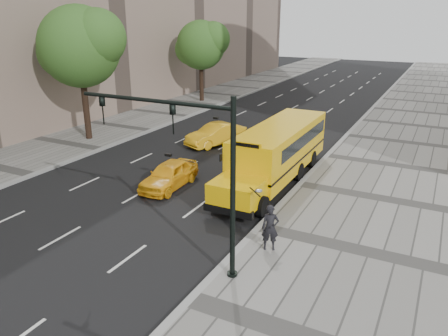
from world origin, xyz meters
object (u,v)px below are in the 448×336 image
at_px(pedestrian, 270,228).
at_px(traffic_signal, 195,162).
at_px(tree_b, 81,46).
at_px(taxi_far, 216,135).
at_px(taxi_near, 169,175).
at_px(school_bus, 278,148).
at_px(tree_c, 202,45).

relative_size(pedestrian, traffic_signal, 0.28).
relative_size(tree_b, taxi_far, 2.08).
height_order(taxi_near, traffic_signal, traffic_signal).
xyz_separation_m(tree_b, pedestrian, (17.48, -8.79, -5.59)).
bearing_deg(tree_b, pedestrian, -26.69).
distance_m(taxi_near, pedestrian, 8.18).
relative_size(school_bus, taxi_near, 2.82).
xyz_separation_m(taxi_near, taxi_far, (-1.58, 8.15, 0.04)).
distance_m(taxi_near, taxi_far, 8.30).
xyz_separation_m(school_bus, pedestrian, (2.58, -7.66, -0.71)).
bearing_deg(tree_b, taxi_far, 20.22).
height_order(tree_b, taxi_far, tree_b).
xyz_separation_m(tree_c, pedestrian, (17.49, -25.20, -4.73)).
relative_size(tree_c, traffic_signal, 1.28).
distance_m(tree_b, school_bus, 15.72).
xyz_separation_m(tree_b, tree_c, (-0.01, 16.41, -0.86)).
relative_size(tree_c, school_bus, 0.71).
relative_size(tree_c, taxi_near, 2.00).
bearing_deg(school_bus, traffic_signal, -86.01).
bearing_deg(traffic_signal, taxi_near, 131.11).
height_order(tree_b, school_bus, tree_b).
bearing_deg(tree_c, traffic_signal, -60.41).
distance_m(tree_c, school_bus, 23.37).
height_order(tree_c, traffic_signal, tree_c).
relative_size(taxi_far, pedestrian, 2.48).
bearing_deg(tree_c, school_bus, -49.64).
bearing_deg(taxi_far, pedestrian, -31.61).
height_order(school_bus, taxi_far, school_bus).
xyz_separation_m(tree_b, taxi_far, (8.68, 3.20, -5.90)).
xyz_separation_m(tree_b, school_bus, (14.90, -1.13, -4.88)).
height_order(taxi_near, pedestrian, pedestrian).
xyz_separation_m(school_bus, taxi_far, (-6.21, 4.33, -1.02)).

